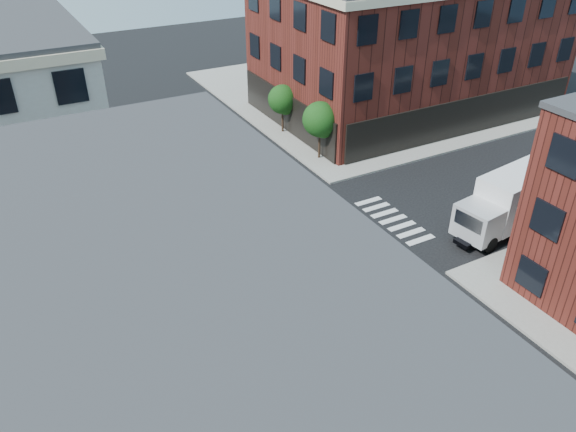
% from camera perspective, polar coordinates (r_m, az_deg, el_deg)
% --- Properties ---
extents(ground, '(120.00, 120.00, 0.00)m').
position_cam_1_polar(ground, '(33.33, 1.08, -3.40)').
color(ground, black).
rests_on(ground, ground).
extents(sidewalk_ne, '(30.00, 30.00, 0.15)m').
position_cam_1_polar(sidewalk_ne, '(59.69, 8.87, 12.47)').
color(sidewalk_ne, gray).
rests_on(sidewalk_ne, ground).
extents(building_ne, '(25.00, 16.00, 12.00)m').
position_cam_1_polar(building_ne, '(54.01, 12.22, 16.73)').
color(building_ne, '#461711').
rests_on(building_ne, ground).
extents(tree_near, '(2.69, 2.69, 4.49)m').
position_cam_1_polar(tree_near, '(42.88, 3.36, 9.61)').
color(tree_near, black).
rests_on(tree_near, ground).
extents(tree_far, '(2.43, 2.43, 4.07)m').
position_cam_1_polar(tree_far, '(47.83, -0.49, 11.63)').
color(tree_far, black).
rests_on(tree_far, ground).
extents(signal_pole, '(1.29, 1.24, 4.60)m').
position_cam_1_polar(signal_pole, '(24.48, -4.92, -10.00)').
color(signal_pole, black).
rests_on(signal_pole, ground).
extents(box_truck, '(8.31, 3.49, 3.67)m').
position_cam_1_polar(box_truck, '(37.01, 21.74, 1.44)').
color(box_truck, white).
rests_on(box_truck, ground).
extents(traffic_cone, '(0.39, 0.39, 0.65)m').
position_cam_1_polar(traffic_cone, '(27.54, -1.17, -11.34)').
color(traffic_cone, '#CF6809').
rests_on(traffic_cone, ground).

